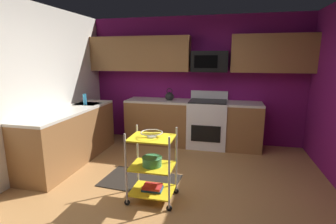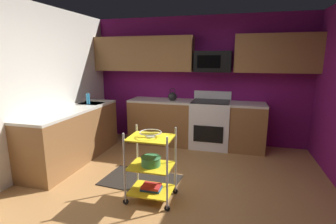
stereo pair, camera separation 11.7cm
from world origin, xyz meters
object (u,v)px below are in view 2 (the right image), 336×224
Objects in this scene: oven_range at (210,123)px; fruit_bowl at (151,133)px; rolling_cart at (151,166)px; mixing_bowl_large at (151,161)px; kettle at (173,96)px; dish_soap_bottle at (88,99)px; microwave at (213,62)px; book_stack at (151,187)px.

fruit_bowl is at bearing -102.79° from oven_range.
rolling_cart is 3.63× the size of mixing_bowl_large.
kettle is 1.32× the size of dish_soap_bottle.
microwave is 2.66m from rolling_cart.
kettle is (-0.78, -0.00, 0.52)m from oven_range.
fruit_bowl is 1.36× the size of dish_soap_bottle.
dish_soap_bottle is (-2.20, -0.97, -0.68)m from microwave.
dish_soap_bottle is at bearing -156.18° from microwave.
book_stack is 0.97× the size of kettle.
fruit_bowl is at bearing 26.57° from rolling_cart.
microwave reaches higher than mixing_bowl_large.
microwave reaches higher than oven_range.
oven_range is at bearing 77.21° from rolling_cart.
kettle is (-0.28, 2.19, 0.12)m from fruit_bowl.
kettle is at bearing -172.12° from microwave.
fruit_bowl reaches higher than book_stack.
oven_range reaches higher than rolling_cart.
kettle is at bearing -179.72° from oven_range.
mixing_bowl_large is at bearing 180.00° from fruit_bowl.
mixing_bowl_large is 0.98× the size of book_stack.
dish_soap_bottle is at bearing -148.64° from kettle.
fruit_bowl reaches higher than mixing_bowl_large.
oven_range reaches higher than book_stack.
microwave reaches higher than fruit_bowl.
mixing_bowl_large reaches higher than book_stack.
book_stack is at bearing 0.00° from fruit_bowl.
kettle reaches higher than mixing_bowl_large.
kettle is (-0.28, 2.19, 0.54)m from rolling_cart.
book_stack is at bearing -102.22° from microwave.
rolling_cart is 3.57× the size of book_stack.
microwave is at bearing 77.78° from book_stack.
kettle is at bearing 97.40° from book_stack.
mixing_bowl_large is (-0.00, 0.00, 0.07)m from rolling_cart.
kettle reaches higher than book_stack.
microwave is 2.49m from fruit_bowl.
kettle is at bearing 97.40° from rolling_cart.
book_stack is 2.32m from dish_soap_bottle.
mixing_bowl_large is at bearing -102.81° from oven_range.
book_stack is at bearing -38.14° from dish_soap_bottle.
fruit_bowl is 0.36m from mixing_bowl_large.
mixing_bowl_large is at bearing 180.00° from rolling_cart.
dish_soap_bottle is (-1.70, 1.33, 0.50)m from mixing_bowl_large.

